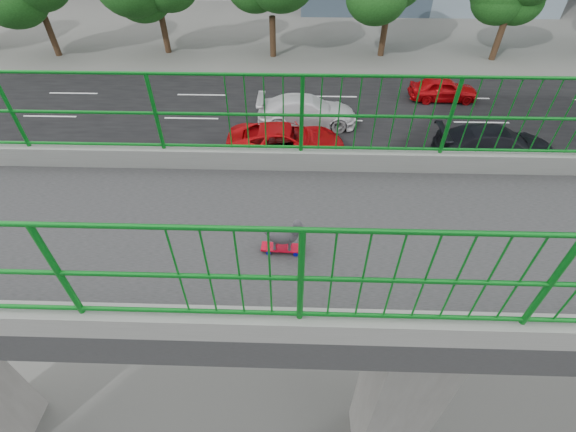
% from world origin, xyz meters
% --- Properties ---
extents(road, '(18.00, 90.00, 0.02)m').
position_xyz_m(road, '(-13.00, 0.00, 0.01)').
color(road, black).
rests_on(road, ground).
extents(footbridge, '(3.00, 24.00, 7.00)m').
position_xyz_m(footbridge, '(0.00, 0.00, 5.22)').
color(footbridge, '#2D2D2F').
rests_on(footbridge, ground).
extents(railing, '(3.00, 24.00, 1.42)m').
position_xyz_m(railing, '(0.00, 0.00, 7.21)').
color(railing, gray).
rests_on(railing, footbridge).
extents(skateboard, '(0.17, 0.50, 0.07)m').
position_xyz_m(skateboard, '(0.32, -2.20, 7.05)').
color(skateboard, red).
rests_on(skateboard, footbridge).
extents(poodle, '(0.21, 0.47, 0.39)m').
position_xyz_m(poodle, '(0.32, -2.18, 7.27)').
color(poodle, '#2B282D').
rests_on(poodle, skateboard).
extents(car_0, '(1.90, 4.72, 1.61)m').
position_xyz_m(car_0, '(-6.00, 7.27, 0.80)').
color(car_0, black).
rests_on(car_0, ground).
extents(car_1, '(1.54, 4.43, 1.46)m').
position_xyz_m(car_1, '(-9.20, 1.18, 0.73)').
color(car_1, '#B3070B').
rests_on(car_1, ground).
extents(car_2, '(2.55, 5.52, 1.53)m').
position_xyz_m(car_2, '(-12.40, -2.59, 0.77)').
color(car_2, '#B3070B').
rests_on(car_2, ground).
extents(car_3, '(2.14, 5.26, 1.53)m').
position_xyz_m(car_3, '(-15.60, -1.59, 0.76)').
color(car_3, silver).
rests_on(car_3, ground).
extents(car_4, '(1.58, 3.92, 1.33)m').
position_xyz_m(car_4, '(-18.80, 6.50, 0.67)').
color(car_4, '#B3070B').
rests_on(car_4, ground).
extents(car_5, '(1.69, 4.83, 1.59)m').
position_xyz_m(car_5, '(-6.00, 6.33, 0.80)').
color(car_5, silver).
rests_on(car_5, ground).
extents(car_7, '(2.25, 5.52, 1.60)m').
position_xyz_m(car_7, '(-12.40, 7.16, 0.80)').
color(car_7, black).
rests_on(car_7, ground).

